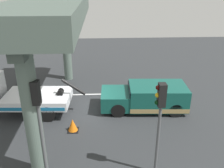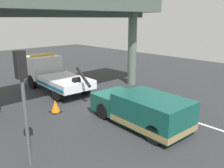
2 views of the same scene
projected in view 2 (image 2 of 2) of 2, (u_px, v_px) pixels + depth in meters
ground_plane at (95, 107)px, 14.37m from camera, size 60.00×40.00×0.10m
lane_stripe_west at (209, 126)px, 11.63m from camera, size 2.60×0.16×0.01m
lane_stripe_mid at (121, 98)px, 15.83m from camera, size 2.60×0.16×0.01m
lane_stripe_east at (70, 81)px, 20.03m from camera, size 2.60×0.16×0.01m
tow_truck_white at (52, 73)px, 17.51m from camera, size 7.30×2.69×2.46m
towed_van_green at (143, 110)px, 11.56m from camera, size 5.30×2.44×1.58m
overpass_structure at (73, 7)px, 14.11m from camera, size 3.60×12.56×6.56m
traffic_light_near at (22, 84)px, 7.86m from camera, size 0.39×0.32×4.08m
traffic_cone_orange at (55, 106)px, 13.33m from camera, size 0.58×0.58×0.69m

